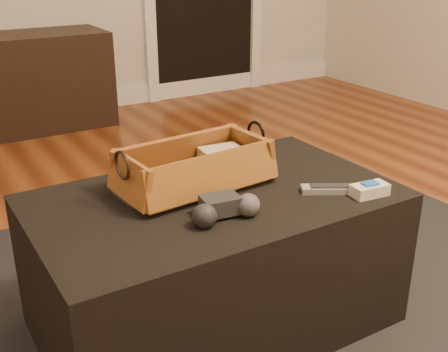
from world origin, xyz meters
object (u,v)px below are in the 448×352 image
ottoman (215,261)px  tv_remote (191,181)px  game_controller (224,208)px  silver_remote (334,189)px  cream_gadget (370,190)px  wicker_basket (195,170)px

ottoman → tv_remote: tv_remote is taller
game_controller → silver_remote: size_ratio=1.04×
tv_remote → game_controller: 0.20m
game_controller → ottoman: bearing=69.7°
ottoman → cream_gadget: cream_gadget is taller
game_controller → cream_gadget: game_controller is taller
wicker_basket → game_controller: wicker_basket is taller
tv_remote → cream_gadget: bearing=-45.8°
tv_remote → silver_remote: 0.40m
wicker_basket → silver_remote: (0.32, -0.24, -0.04)m
ottoman → game_controller: 0.28m
tv_remote → wicker_basket: wicker_basket is taller
wicker_basket → tv_remote: bearing=-138.6°
ottoman → game_controller: size_ratio=5.33×
tv_remote → cream_gadget: tv_remote is taller
silver_remote → tv_remote: bearing=146.9°
ottoman → cream_gadget: bearing=-31.5°
game_controller → silver_remote: bearing=-3.0°
ottoman → wicker_basket: size_ratio=2.17×
tv_remote → silver_remote: size_ratio=1.30×
silver_remote → cream_gadget: (0.07, -0.07, 0.01)m
tv_remote → wicker_basket: size_ratio=0.51×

